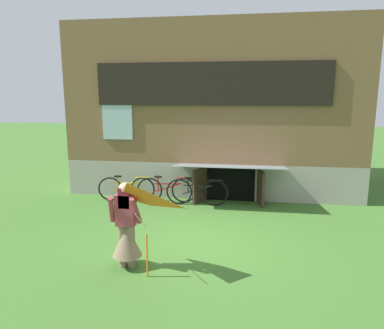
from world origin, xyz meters
The scene contains 7 objects.
ground_plane centered at (0.00, 0.00, 0.00)m, with size 60.00×60.00×0.00m, color #3D6B28.
log_house centered at (0.00, 5.45, 2.58)m, with size 8.79×6.02×5.15m.
person centered at (-1.04, -1.41, 0.65)m, with size 0.61×0.52×1.56m.
kite centered at (-0.80, -1.97, 1.26)m, with size 1.15×1.16×1.56m.
bicycle_black centered at (-0.30, 2.41, 0.38)m, with size 1.74×0.09×0.79m.
bicycle_red centered at (-1.19, 2.52, 0.38)m, with size 1.71×0.28×0.78m.
bicycle_yellow centered at (-2.40, 2.52, 0.37)m, with size 1.64×0.27×0.75m.
Camera 1 is at (0.98, -7.07, 3.02)m, focal length 33.16 mm.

